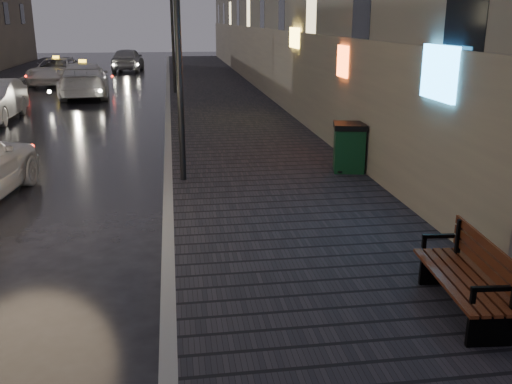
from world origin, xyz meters
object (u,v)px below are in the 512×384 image
at_px(lamp_near, 178,27).
at_px(car_far, 128,59).
at_px(lamp_far, 172,22).
at_px(bench, 470,276).
at_px(trash_bin, 349,147).
at_px(taxi_mid, 84,80).
at_px(taxi_far, 57,71).

bearing_deg(lamp_near, car_far, 96.00).
relative_size(lamp_far, bench, 2.74).
bearing_deg(bench, trash_bin, 90.02).
relative_size(trash_bin, taxi_mid, 0.20).
relative_size(bench, car_far, 0.40).
distance_m(bench, car_far, 37.59).
xyz_separation_m(lamp_near, bench, (3.35, -6.67, -2.86)).
xyz_separation_m(lamp_far, car_far, (-3.19, 14.35, -2.67)).
distance_m(lamp_near, lamp_far, 16.00).
distance_m(bench, taxi_far, 30.64).
height_order(lamp_near, taxi_mid, lamp_near).
bearing_deg(trash_bin, lamp_near, -164.20).
bearing_deg(taxi_far, lamp_near, -66.67).
bearing_deg(lamp_near, lamp_far, 90.00).
bearing_deg(taxi_far, lamp_far, -36.61).
relative_size(lamp_near, lamp_far, 1.00).
height_order(lamp_far, bench, lamp_far).
xyz_separation_m(lamp_near, car_far, (-3.19, 30.35, -2.67)).
bearing_deg(lamp_near, trash_bin, 2.94).
height_order(lamp_near, lamp_far, same).
xyz_separation_m(lamp_far, taxi_far, (-6.67, 6.28, -2.76)).
height_order(lamp_far, trash_bin, lamp_far).
xyz_separation_m(trash_bin, car_far, (-7.14, 30.14, 0.08)).
bearing_deg(taxi_mid, car_far, -100.11).
bearing_deg(taxi_mid, lamp_near, 99.47).
distance_m(lamp_far, trash_bin, 16.51).
xyz_separation_m(lamp_far, bench, (3.35, -22.67, -2.86)).
bearing_deg(car_far, taxi_mid, 89.62).
bearing_deg(lamp_near, bench, -63.31).
relative_size(lamp_near, taxi_far, 1.01).
height_order(lamp_near, bench, lamp_near).
height_order(lamp_near, taxi_far, lamp_near).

